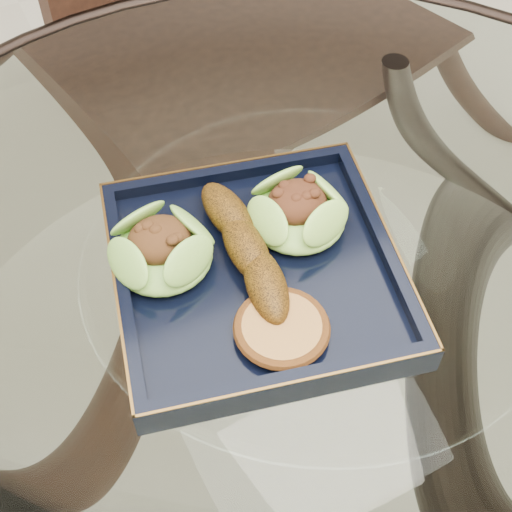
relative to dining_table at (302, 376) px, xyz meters
name	(u,v)px	position (x,y,z in m)	size (l,w,h in m)	color
dining_table	(302,376)	(0.00, 0.00, 0.00)	(1.13, 1.13, 0.77)	white
dining_chair	(215,80)	(0.14, 0.57, -0.03)	(0.55, 0.55, 1.02)	#321A10
navy_plate	(256,275)	(-0.04, 0.04, 0.17)	(0.27, 0.27, 0.02)	black
lettuce_wrap_left	(162,251)	(-0.12, 0.08, 0.20)	(0.10, 0.10, 0.04)	#568C28
lettuce_wrap_right	(298,213)	(0.02, 0.07, 0.20)	(0.10, 0.10, 0.03)	#53902A
roasted_plantain	(246,248)	(-0.04, 0.05, 0.20)	(0.18, 0.04, 0.03)	#60390A
crumb_patty	(282,329)	(-0.05, -0.04, 0.19)	(0.08, 0.08, 0.01)	#B37B3B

